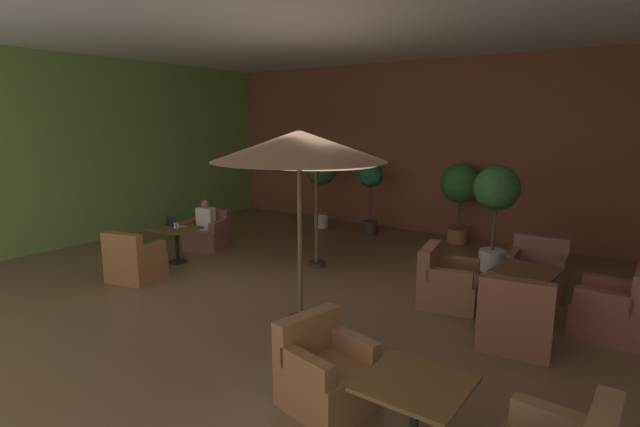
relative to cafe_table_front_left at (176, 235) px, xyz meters
The scene contains 23 objects.
ground_plane 2.87m from the cafe_table_front_left, ahead, with size 11.31×9.80×0.02m, color brown.
wall_back_brick 5.94m from the cafe_table_front_left, 60.78° to the left, with size 11.31×0.08×3.96m, color brown.
wall_left_accent 3.16m from the cafe_table_front_left, behind, with size 0.08×9.80×3.96m, color #6F9347.
ceiling_slab 4.47m from the cafe_table_front_left, ahead, with size 11.31×9.80×0.06m, color silver.
cafe_table_front_left is the anchor object (origin of this frame).
armchair_front_left_north 1.14m from the cafe_table_front_left, 107.94° to the left, with size 0.94×0.94×0.78m.
armchair_front_left_east 1.14m from the cafe_table_front_left, 76.20° to the right, with size 0.87×0.88×0.86m.
cafe_table_front_right 6.01m from the cafe_table_front_left, 10.12° to the left, with size 0.85×0.85×0.66m.
armchair_front_right_north 7.03m from the cafe_table_front_left, ahead, with size 0.82×0.79×0.91m.
armchair_front_right_east 6.23m from the cafe_table_front_left, 19.60° to the left, with size 0.83×0.78×0.86m.
armchair_front_right_south 4.97m from the cafe_table_front_left, 10.05° to the left, with size 0.93×0.95×0.85m.
armchair_front_right_west 6.05m from the cafe_table_front_left, ahead, with size 0.88×0.85×0.90m.
cafe_table_mid_center 6.33m from the cafe_table_front_left, 22.32° to the right, with size 0.79×0.79×0.66m.
armchair_mid_center_east 5.35m from the cafe_table_front_left, 24.31° to the right, with size 0.87×0.86×0.83m.
patio_umbrella_tall_red 3.03m from the cafe_table_front_left, 29.86° to the left, with size 2.16×2.16×2.26m.
patio_umbrella_center_beige 4.06m from the cafe_table_front_left, 13.38° to the right, with size 2.20×2.20×2.51m.
potted_tree_left_corner 5.81m from the cafe_table_front_left, 30.30° to the left, with size 0.78×0.78×1.87m.
potted_tree_mid_left 4.11m from the cafe_table_front_left, 82.79° to the left, with size 0.76×0.76×1.84m.
potted_tree_mid_right 5.91m from the cafe_table_front_left, 49.76° to the left, with size 0.84×0.84×1.72m.
potted_tree_right_corner 4.54m from the cafe_table_front_left, 65.99° to the left, with size 0.57×0.57×1.66m.
patron_blue_shirt 1.08m from the cafe_table_front_left, 107.94° to the left, with size 0.39×0.32×0.62m.
iced_drink_cup 0.19m from the cafe_table_front_left, 20.26° to the right, with size 0.08×0.08×0.11m, color white.
open_laptop 0.21m from the cafe_table_front_left, 158.83° to the left, with size 0.32×0.24×0.20m.
Camera 1 is at (4.38, -5.76, 2.63)m, focal length 27.01 mm.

